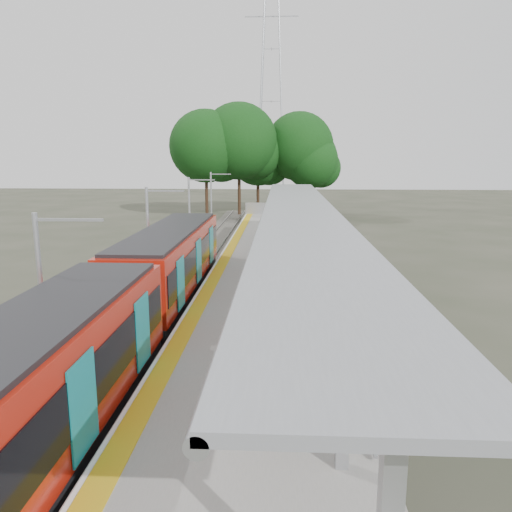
{
  "coord_description": "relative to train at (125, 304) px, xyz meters",
  "views": [
    {
      "loc": [
        0.77,
        -6.88,
        7.0
      ],
      "look_at": [
        -0.42,
        16.41,
        2.3
      ],
      "focal_mm": 35.0,
      "sensor_mm": 36.0,
      "label": 1
    }
  ],
  "objects": [
    {
      "name": "trackbed",
      "position": [
        -0.0,
        10.88,
        -1.93
      ],
      "size": [
        3.0,
        70.0,
        0.24
      ],
      "primitive_type": "cube",
      "color": "#59544C",
      "rests_on": "ground"
    },
    {
      "name": "platform",
      "position": [
        4.5,
        10.88,
        -1.55
      ],
      "size": [
        6.0,
        50.0,
        1.0
      ],
      "primitive_type": "cube",
      "color": "gray",
      "rests_on": "ground"
    },
    {
      "name": "tactile_strip",
      "position": [
        1.95,
        10.88,
        -1.04
      ],
      "size": [
        0.6,
        50.0,
        0.02
      ],
      "primitive_type": "cube",
      "color": "gold",
      "rests_on": "platform"
    },
    {
      "name": "end_fence",
      "position": [
        4.5,
        35.83,
        -0.45
      ],
      "size": [
        6.0,
        0.1,
        1.2
      ],
      "primitive_type": "cube",
      "color": "#9EA0A5",
      "rests_on": "platform"
    },
    {
      "name": "train",
      "position": [
        0.0,
        0.0,
        0.0
      ],
      "size": [
        2.74,
        27.6,
        3.62
      ],
      "color": "black",
      "rests_on": "ground"
    },
    {
      "name": "canopy",
      "position": [
        6.11,
        7.07,
        2.15
      ],
      "size": [
        3.27,
        38.0,
        3.66
      ],
      "color": "#9EA0A5",
      "rests_on": "platform"
    },
    {
      "name": "pylon",
      "position": [
        3.5,
        63.88,
        16.95
      ],
      "size": [
        8.0,
        4.0,
        38.0
      ],
      "primitive_type": null,
      "color": "#9EA0A5",
      "rests_on": "ground"
    },
    {
      "name": "tree_cluster",
      "position": [
        2.35,
        43.25,
        5.8
      ],
      "size": [
        19.32,
        12.06,
        12.99
      ],
      "color": "#382316",
      "rests_on": "ground"
    },
    {
      "name": "catenary_masts",
      "position": [
        -1.72,
        9.88,
        0.86
      ],
      "size": [
        2.08,
        48.16,
        5.4
      ],
      "color": "#9EA0A5",
      "rests_on": "ground"
    },
    {
      "name": "bench_near",
      "position": [
        6.31,
        -4.71,
        -0.47
      ],
      "size": [
        0.64,
        1.67,
        1.11
      ],
      "rotation": [
        0.0,
        0.0,
        0.09
      ],
      "color": "#0E1746",
      "rests_on": "platform"
    },
    {
      "name": "bench_mid",
      "position": [
        6.17,
        0.08,
        -0.56
      ],
      "size": [
        0.94,
        1.41,
        0.93
      ],
      "rotation": [
        0.0,
        0.0,
        0.41
      ],
      "color": "#0E1746",
      "rests_on": "platform"
    },
    {
      "name": "bench_far",
      "position": [
        6.64,
        20.11,
        -0.5
      ],
      "size": [
        0.55,
        1.57,
        1.06
      ],
      "rotation": [
        0.0,
        0.0,
        -0.05
      ],
      "color": "#0E1746",
      "rests_on": "platform"
    },
    {
      "name": "info_pillar_near",
      "position": [
        6.26,
        -4.65,
        -0.31
      ],
      "size": [
        0.39,
        0.39,
        1.72
      ],
      "rotation": [
        0.0,
        0.0,
        -0.04
      ],
      "color": "beige",
      "rests_on": "platform"
    },
    {
      "name": "info_pillar_far",
      "position": [
        6.25,
        14.21,
        -0.33
      ],
      "size": [
        0.37,
        0.37,
        1.66
      ],
      "rotation": [
        0.0,
        0.0,
        -0.0
      ],
      "color": "beige",
      "rests_on": "platform"
    },
    {
      "name": "litter_bin",
      "position": [
        5.24,
        8.7,
        -0.59
      ],
      "size": [
        0.46,
        0.46,
        0.93
      ],
      "primitive_type": "cylinder",
      "rotation": [
        0.0,
        0.0,
        -0.01
      ],
      "color": "#9EA0A5",
      "rests_on": "platform"
    }
  ]
}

